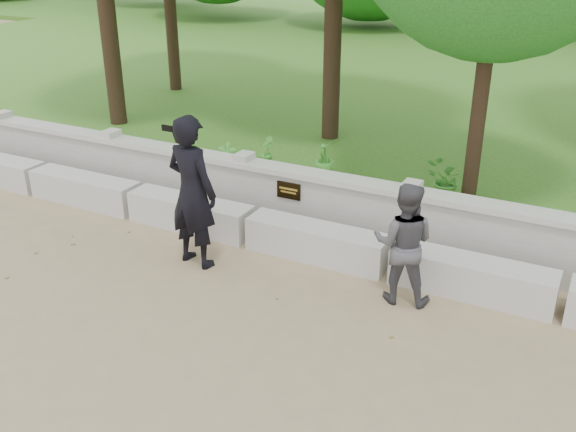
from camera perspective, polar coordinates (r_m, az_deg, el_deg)
name	(u,v)px	position (r m, az deg, el deg)	size (l,w,h in m)	color
ground	(166,308)	(7.52, -10.76, -8.02)	(80.00, 80.00, 0.00)	#8B7955
lawn	(462,73)	(19.72, 15.21, 12.14)	(40.00, 22.00, 0.25)	#315A17
concrete_bench	(250,227)	(8.78, -3.36, -1.01)	(11.90, 0.45, 0.45)	beige
parapet_wall	(275,194)	(9.24, -1.19, 1.97)	(12.50, 0.35, 0.90)	#B3B1A9
man_main	(192,192)	(8.01, -8.51, 2.12)	(0.78, 0.70, 1.96)	black
visitor_left	(404,243)	(7.32, 10.25, -2.42)	(0.79, 0.66, 1.45)	#403F44
shrub_a	(228,161)	(10.37, -5.36, 4.88)	(0.31, 0.21, 0.60)	#449131
shrub_b	(266,152)	(10.85, -1.98, 5.68)	(0.29, 0.24, 0.53)	#449131
shrub_c	(445,181)	(9.77, 13.76, 3.02)	(0.53, 0.46, 0.59)	#449131
shrub_d	(325,158)	(10.53, 3.28, 5.18)	(0.32, 0.28, 0.57)	#449131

